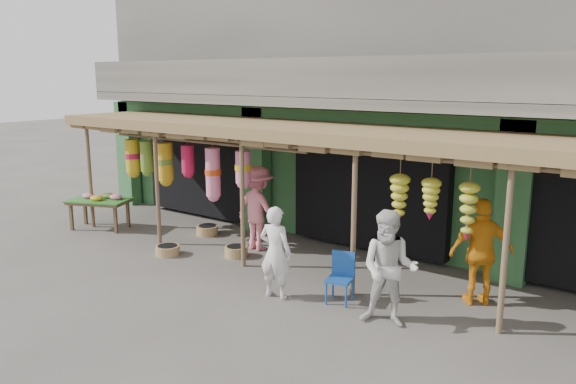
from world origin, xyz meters
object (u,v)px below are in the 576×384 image
Objects in this scene: blue_chair at (341,274)px; person_front at (275,252)px; flower_table at (100,201)px; person_vendor at (482,252)px; person_shopper at (258,208)px; person_right at (389,269)px.

blue_chair is 1.17m from person_front.
flower_table is 6.28m from person_front.
person_vendor is at bearing 20.70° from blue_chair.
person_front is (-0.98, -0.53, 0.33)m from blue_chair.
flower_table is 0.93× the size of person_vendor.
person_shopper reaches higher than flower_table.
person_right is 1.00× the size of person_vendor.
person_vendor is 0.98× the size of person_shopper.
flower_table is 7.21m from blue_chair.
person_front is at bearing -6.38° from person_vendor.
flower_table is 8.28m from person_right.
person_shopper is at bearing -9.86° from flower_table.
blue_chair is at bearing 144.95° from person_right.
blue_chair is at bearing -4.62° from person_vendor.
flower_table is 1.04× the size of person_front.
person_shopper is at bearing -39.96° from person_vendor.
person_right is at bearing -28.67° from flower_table.
person_right is at bearing 24.01° from person_vendor.
person_vendor is 4.88m from person_shopper.
person_right is 4.39m from person_shopper.
person_shopper is (-4.88, 0.14, 0.02)m from person_vendor.
person_shopper is (-1.98, 1.94, 0.12)m from person_front.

